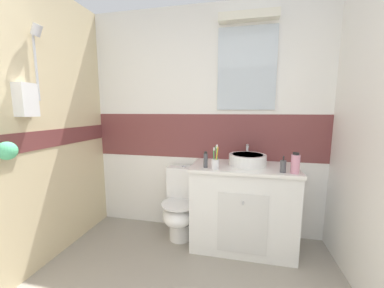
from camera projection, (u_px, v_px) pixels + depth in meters
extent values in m
cube|color=white|center=(204.00, 192.00, 2.67)|extent=(3.20, 0.10, 0.85)
cube|color=brown|center=(205.00, 136.00, 2.57)|extent=(3.20, 0.10, 0.50)
cube|color=white|center=(206.00, 61.00, 2.45)|extent=(3.20, 0.10, 1.15)
cube|color=silver|center=(247.00, 69.00, 2.31)|extent=(0.59, 0.02, 0.83)
cube|color=white|center=(248.00, 16.00, 2.20)|extent=(0.59, 0.10, 0.08)
cube|color=brown|center=(3.00, 146.00, 1.63)|extent=(0.01, 3.48, 0.16)
cube|color=white|center=(26.00, 100.00, 1.74)|extent=(0.10, 0.14, 0.26)
cylinder|color=silver|center=(36.00, 66.00, 1.84)|extent=(0.02, 0.02, 0.56)
cylinder|color=silver|center=(37.00, 30.00, 1.79)|extent=(0.10, 0.07, 0.11)
sphere|color=#59CC8C|center=(7.00, 151.00, 1.58)|extent=(0.13, 0.13, 0.13)
cube|color=white|center=(242.00, 207.00, 2.28)|extent=(1.00, 0.52, 0.82)
cube|color=white|center=(244.00, 167.00, 2.21)|extent=(1.02, 0.54, 0.03)
cube|color=silver|center=(242.00, 224.00, 2.03)|extent=(0.45, 0.01, 0.57)
cylinder|color=silver|center=(243.00, 203.00, 1.98)|extent=(0.02, 0.02, 0.03)
cylinder|color=white|center=(247.00, 160.00, 2.23)|extent=(0.37, 0.37, 0.11)
cylinder|color=#B3B3B8|center=(248.00, 155.00, 2.23)|extent=(0.30, 0.30, 0.01)
cylinder|color=silver|center=(247.00, 152.00, 2.43)|extent=(0.03, 0.03, 0.18)
cylinder|color=silver|center=(248.00, 146.00, 2.32)|extent=(0.02, 0.17, 0.02)
cylinder|color=white|center=(180.00, 230.00, 2.45)|extent=(0.24, 0.24, 0.18)
ellipsoid|color=white|center=(179.00, 215.00, 2.38)|extent=(0.34, 0.42, 0.22)
cylinder|color=white|center=(179.00, 204.00, 2.36)|extent=(0.37, 0.37, 0.02)
cube|color=white|center=(184.00, 182.00, 2.54)|extent=(0.36, 0.17, 0.36)
cylinder|color=silver|center=(184.00, 166.00, 2.51)|extent=(0.04, 0.04, 0.02)
cylinder|color=white|center=(215.00, 164.00, 2.09)|extent=(0.07, 0.07, 0.09)
cylinder|color=#3FB259|center=(217.00, 156.00, 2.08)|extent=(0.03, 0.02, 0.19)
cube|color=white|center=(217.00, 146.00, 2.06)|extent=(0.02, 0.02, 0.03)
cylinder|color=#3FB259|center=(214.00, 157.00, 2.08)|extent=(0.02, 0.02, 0.16)
cube|color=white|center=(214.00, 149.00, 2.07)|extent=(0.01, 0.02, 0.03)
cylinder|color=gold|center=(217.00, 156.00, 2.07)|extent=(0.04, 0.04, 0.18)
cube|color=white|center=(217.00, 147.00, 2.05)|extent=(0.02, 0.02, 0.03)
cylinder|color=#4C4C51|center=(283.00, 166.00, 1.96)|extent=(0.05, 0.05, 0.11)
cylinder|color=#262626|center=(284.00, 158.00, 1.95)|extent=(0.01, 0.01, 0.04)
cylinder|color=#262626|center=(284.00, 157.00, 1.93)|extent=(0.01, 0.02, 0.01)
cylinder|color=#4C4C51|center=(206.00, 161.00, 2.13)|extent=(0.04, 0.04, 0.14)
cylinder|color=black|center=(206.00, 153.00, 2.11)|extent=(0.03, 0.03, 0.02)
cylinder|color=pink|center=(295.00, 164.00, 1.93)|extent=(0.07, 0.07, 0.16)
cylinder|color=black|center=(296.00, 154.00, 1.91)|extent=(0.05, 0.05, 0.02)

